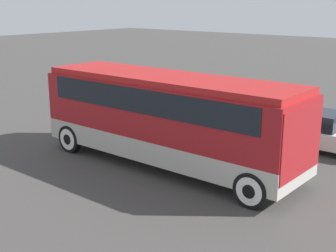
{
  "coord_description": "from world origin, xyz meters",
  "views": [
    {
      "loc": [
        9.66,
        -11.66,
        5.45
      ],
      "look_at": [
        0.0,
        0.0,
        1.39
      ],
      "focal_mm": 50.0,
      "sensor_mm": 36.0,
      "label": 1
    }
  ],
  "objects_px": {
    "parked_car_mid": "(222,94)",
    "parked_car_far": "(315,130)",
    "tour_bus": "(170,113)",
    "parked_car_near": "(214,108)"
  },
  "relations": [
    {
      "from": "parked_car_mid",
      "to": "parked_car_far",
      "type": "xyz_separation_m",
      "value": [
        6.74,
        -3.82,
        0.03
      ]
    },
    {
      "from": "tour_bus",
      "to": "parked_car_mid",
      "type": "height_order",
      "value": "tour_bus"
    },
    {
      "from": "parked_car_near",
      "to": "parked_car_mid",
      "type": "distance_m",
      "value": 3.47
    },
    {
      "from": "tour_bus",
      "to": "parked_car_far",
      "type": "xyz_separation_m",
      "value": [
        2.94,
        5.12,
        -1.16
      ]
    },
    {
      "from": "parked_car_near",
      "to": "parked_car_far",
      "type": "xyz_separation_m",
      "value": [
        5.13,
        -0.75,
        0.03
      ]
    },
    {
      "from": "tour_bus",
      "to": "parked_car_near",
      "type": "distance_m",
      "value": 6.38
    },
    {
      "from": "tour_bus",
      "to": "parked_car_far",
      "type": "distance_m",
      "value": 6.02
    },
    {
      "from": "parked_car_near",
      "to": "parked_car_mid",
      "type": "relative_size",
      "value": 1.01
    },
    {
      "from": "parked_car_near",
      "to": "tour_bus",
      "type": "bearing_deg",
      "value": -69.54
    },
    {
      "from": "tour_bus",
      "to": "parked_car_mid",
      "type": "relative_size",
      "value": 2.27
    }
  ]
}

